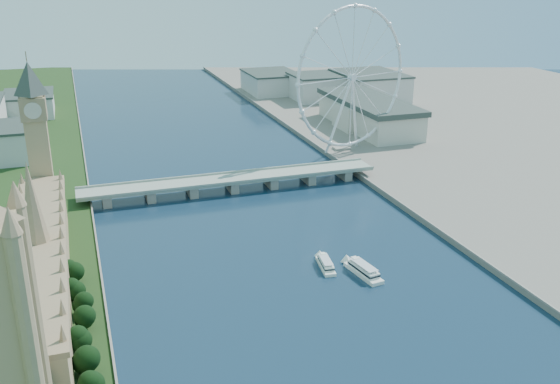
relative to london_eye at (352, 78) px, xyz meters
name	(u,v)px	position (x,y,z in m)	size (l,w,h in m)	color
parliament_range	(41,269)	(-247.98, -185.08, -49.04)	(24.00, 200.00, 70.00)	tan
big_ben	(35,122)	(-247.98, -77.08, -0.95)	(20.02, 20.02, 110.00)	tan
westminster_bridge	(232,182)	(-119.98, -55.08, -60.89)	(220.00, 22.00, 9.50)	gray
london_eye	(352,78)	(0.00, 0.00, 0.00)	(113.60, 39.12, 124.30)	silver
county_hall	(368,130)	(55.02, 74.92, -67.52)	(54.00, 144.00, 35.00)	beige
city_skyline	(208,98)	(-80.75, 205.00, -50.56)	(505.00, 280.00, 32.00)	beige
tour_boat_near	(326,268)	(-102.78, -194.09, -67.52)	(6.56, 25.88, 5.68)	white
tour_boat_far	(363,275)	(-86.79, -208.37, -67.52)	(7.87, 30.74, 6.80)	white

